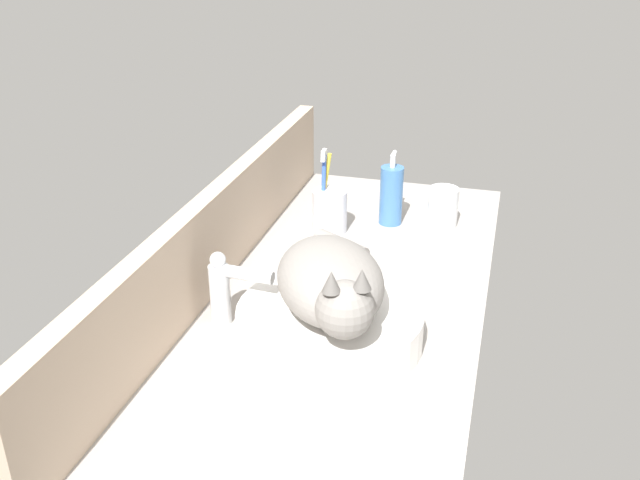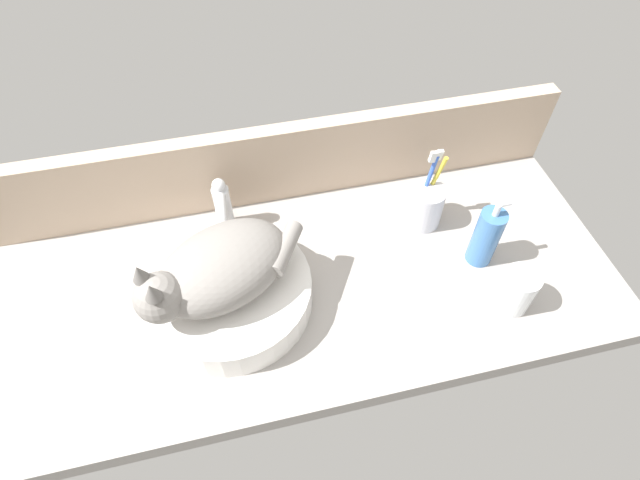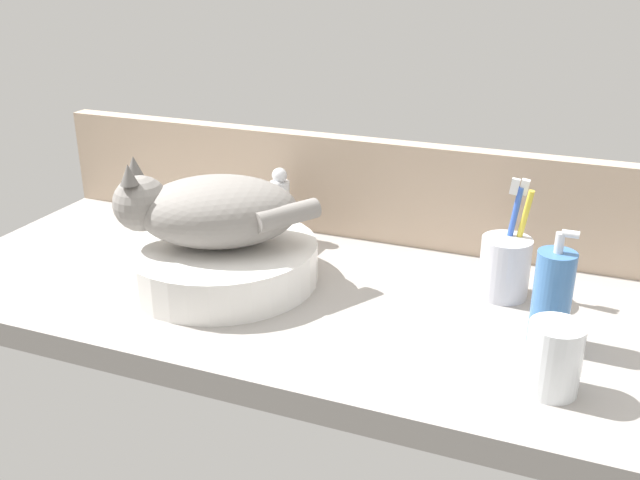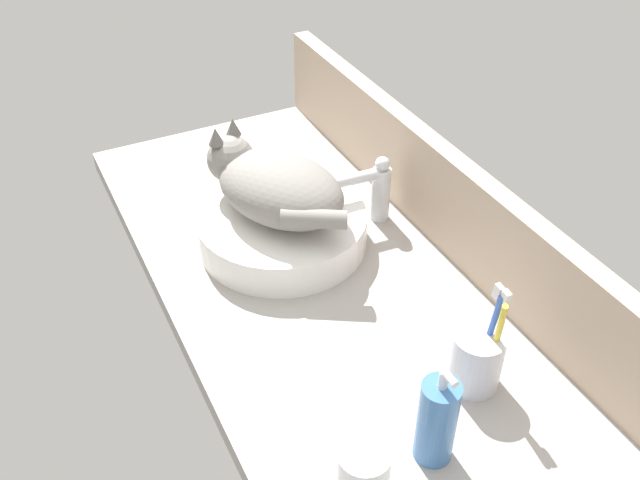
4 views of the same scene
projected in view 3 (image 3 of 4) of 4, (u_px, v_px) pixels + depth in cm
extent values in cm
cube|color=#9E9993|center=(312.00, 301.00, 113.64)|extent=(125.18, 53.10, 4.00)
cube|color=tan|center=(363.00, 189.00, 130.54)|extent=(125.18, 3.60, 18.60)
cylinder|color=white|center=(222.00, 262.00, 115.03)|extent=(31.02, 31.02, 6.51)
ellipsoid|color=gray|center=(219.00, 211.00, 111.67)|extent=(29.85, 26.00, 11.00)
sphere|color=gray|center=(141.00, 204.00, 110.46)|extent=(8.80, 8.80, 8.80)
cone|color=#635F5B|center=(128.00, 175.00, 106.30)|extent=(2.80, 2.80, 3.20)
cone|color=#635F5B|center=(134.00, 166.00, 110.36)|extent=(2.80, 2.80, 3.20)
cylinder|color=gray|center=(287.00, 215.00, 108.52)|extent=(8.34, 11.10, 3.20)
cylinder|color=silver|center=(280.00, 210.00, 130.90)|extent=(3.60, 3.60, 11.00)
cylinder|color=silver|center=(266.00, 193.00, 124.85)|extent=(2.83, 10.12, 2.20)
sphere|color=silver|center=(280.00, 175.00, 128.33)|extent=(2.80, 2.80, 2.80)
cylinder|color=#3F72B2|center=(552.00, 299.00, 95.48)|extent=(5.21, 5.21, 13.49)
cylinder|color=silver|center=(560.00, 243.00, 92.36)|extent=(1.20, 1.20, 2.80)
cylinder|color=silver|center=(571.00, 234.00, 91.41)|extent=(2.20, 1.00, 1.00)
cylinder|color=silver|center=(505.00, 267.00, 109.46)|extent=(7.66, 7.66, 9.54)
cylinder|color=blue|center=(509.00, 239.00, 109.17)|extent=(2.76, 0.96, 17.00)
cube|color=white|center=(515.00, 186.00, 105.91)|extent=(1.46, 0.81, 2.52)
cylinder|color=yellow|center=(518.00, 240.00, 108.89)|extent=(3.32, 2.87, 16.94)
cube|color=white|center=(524.00, 187.00, 105.63)|extent=(1.54, 1.07, 2.62)
cylinder|color=white|center=(554.00, 358.00, 85.83)|extent=(6.71, 6.71, 9.13)
cylinder|color=silver|center=(551.00, 375.00, 86.74)|extent=(5.90, 5.90, 4.39)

